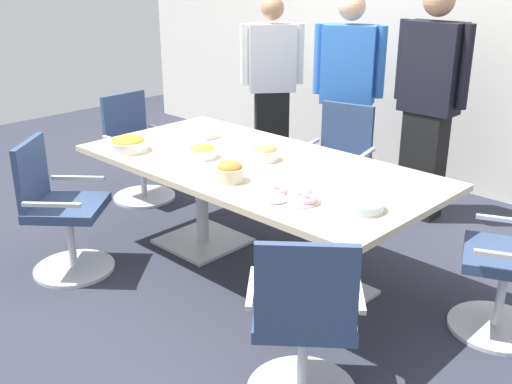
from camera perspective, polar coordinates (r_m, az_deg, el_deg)
ground_plane at (r=4.25m, az=-0.00°, el=-7.00°), size 10.00×10.00×0.01m
back_wall at (r=5.76m, az=17.30°, el=14.20°), size 8.00×0.10×2.80m
conference_table at (r=4.00m, az=-0.00°, el=1.00°), size 2.40×1.20×0.75m
office_chair_0 at (r=4.95m, az=7.62°, el=2.14°), size 0.65×0.65×0.91m
office_chair_1 at (r=5.42m, az=-10.98°, el=3.59°), size 0.56×0.56×0.91m
office_chair_2 at (r=4.23m, az=-17.82°, el=-2.06°), size 0.76×0.76×0.91m
office_chair_3 at (r=2.87m, az=4.50°, el=-12.60°), size 0.76×0.76×0.91m
person_standing_0 at (r=5.96m, az=1.49°, el=10.10°), size 0.45×0.52×1.67m
person_standing_1 at (r=5.34m, az=8.53°, el=9.04°), size 0.59×0.38×1.74m
person_standing_2 at (r=4.97m, az=15.85°, el=8.18°), size 0.61×0.24×1.82m
snack_bowl_chips_orange at (r=4.29m, az=-11.85°, el=4.43°), size 0.26×0.26×0.11m
snack_bowl_pretzels at (r=3.62m, az=-2.47°, el=1.94°), size 0.18×0.18×0.12m
snack_bowl_chips_yellow at (r=4.07m, az=-5.02°, el=3.81°), size 0.19×0.19×0.09m
snack_bowl_cookies at (r=4.00m, az=0.82°, el=3.69°), size 0.18×0.18×0.11m
donut_platter at (r=3.36m, az=3.39°, el=-0.38°), size 0.32×0.31×0.04m
plate_stack at (r=3.26m, az=9.86°, el=-1.26°), size 0.24×0.24×0.05m
napkin_pile at (r=4.54m, az=-4.69°, el=5.50°), size 0.15×0.15×0.07m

